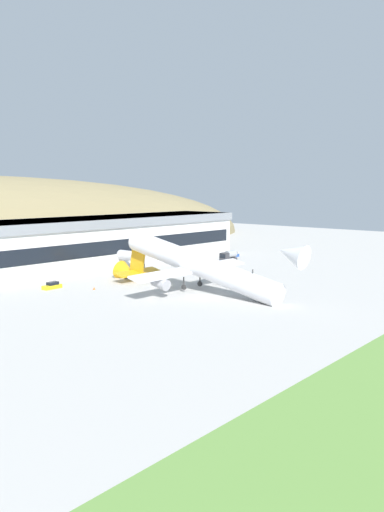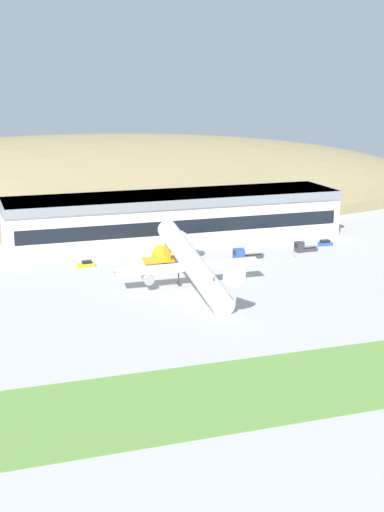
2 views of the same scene
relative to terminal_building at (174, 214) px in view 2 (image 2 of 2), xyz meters
The scene contains 12 objects.
ground_plane 53.85m from the terminal_building, 105.82° to the right, with size 361.14×361.14×0.00m, color #B7B5AF.
grass_strip_foreground 101.26m from the terminal_building, 98.27° to the right, with size 325.03×23.51×0.08m, color #669342.
hill_backdrop 58.78m from the terminal_building, 109.06° to the left, with size 291.62×88.45×53.15m, color #8E7F56.
terminal_building is the anchor object (origin of this frame).
jetway_0 17.37m from the terminal_building, 95.03° to the right, with size 3.38×11.67×5.43m.
cargo_airplane 46.53m from the terminal_building, 102.49° to the right, with size 33.51×51.79×14.47m.
service_car_0 43.19m from the terminal_building, 26.29° to the right, with size 4.70×2.19×1.62m.
service_car_1 36.42m from the terminal_building, 145.27° to the right, with size 4.39×2.16×1.53m.
fuel_truck 38.68m from the terminal_building, 37.81° to the right, with size 6.13×2.42×3.19m.
box_truck 28.96m from the terminal_building, 64.27° to the right, with size 7.69×2.73×3.36m.
traffic_cone_0 37.48m from the terminal_building, 130.36° to the right, with size 0.52×0.52×0.58m.
traffic_cone_1 37.81m from the terminal_building, 48.39° to the right, with size 0.52×0.52×0.58m.
Camera 2 is at (-44.09, -140.33, 46.54)m, focal length 50.00 mm.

